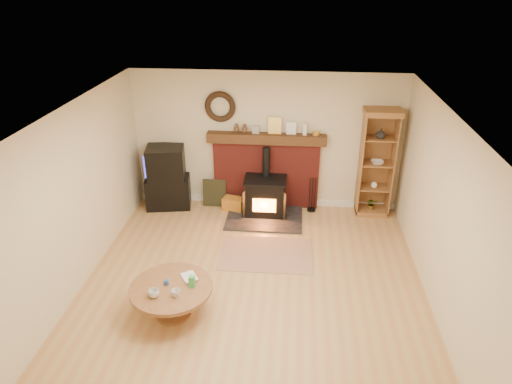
# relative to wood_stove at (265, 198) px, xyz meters

# --- Properties ---
(ground) EXTENTS (5.50, 5.50, 0.00)m
(ground) POSITION_rel_wood_stove_xyz_m (-0.02, -2.27, -0.35)
(ground) COLOR #B9834D
(ground) RESTS_ON ground
(room_shell) EXTENTS (5.02, 5.52, 2.61)m
(room_shell) POSITION_rel_wood_stove_xyz_m (-0.03, -2.18, 1.36)
(room_shell) COLOR beige
(room_shell) RESTS_ON ground
(chimney_breast) EXTENTS (2.20, 0.22, 1.78)m
(chimney_breast) POSITION_rel_wood_stove_xyz_m (-0.01, 0.40, 0.45)
(chimney_breast) COLOR maroon
(chimney_breast) RESTS_ON ground
(wood_stove) EXTENTS (1.40, 1.00, 1.28)m
(wood_stove) POSITION_rel_wood_stove_xyz_m (0.00, 0.00, 0.00)
(wood_stove) COLOR black
(wood_stove) RESTS_ON ground
(area_rug) EXTENTS (1.52, 1.05, 0.01)m
(area_rug) POSITION_rel_wood_stove_xyz_m (0.12, -1.34, -0.35)
(area_rug) COLOR brown
(area_rug) RESTS_ON ground
(tv_unit) EXTENTS (0.91, 0.70, 1.22)m
(tv_unit) POSITION_rel_wood_stove_xyz_m (-1.90, 0.20, 0.23)
(tv_unit) COLOR black
(tv_unit) RESTS_ON ground
(curio_cabinet) EXTENTS (0.65, 0.47, 2.03)m
(curio_cabinet) POSITION_rel_wood_stove_xyz_m (2.00, 0.28, 0.66)
(curio_cabinet) COLOR brown
(curio_cabinet) RESTS_ON ground
(firelog_box) EXTENTS (0.45, 0.34, 0.25)m
(firelog_box) POSITION_rel_wood_stove_xyz_m (-0.62, 0.13, -0.23)
(firelog_box) COLOR #C9D82B
(firelog_box) RESTS_ON ground
(leaning_painting) EXTENTS (0.45, 0.12, 0.54)m
(leaning_painting) POSITION_rel_wood_stove_xyz_m (-1.01, 0.28, -0.08)
(leaning_painting) COLOR black
(leaning_painting) RESTS_ON ground
(fire_tools) EXTENTS (0.16, 0.16, 0.70)m
(fire_tools) POSITION_rel_wood_stove_xyz_m (0.88, 0.23, -0.22)
(fire_tools) COLOR black
(fire_tools) RESTS_ON ground
(coffee_table) EXTENTS (1.09, 1.09, 0.62)m
(coffee_table) POSITION_rel_wood_stove_xyz_m (-1.02, -2.89, 0.02)
(coffee_table) COLOR brown
(coffee_table) RESTS_ON ground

